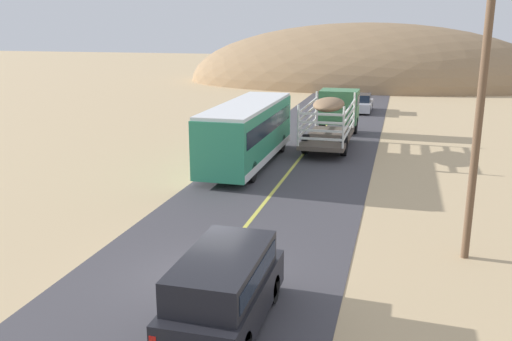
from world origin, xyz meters
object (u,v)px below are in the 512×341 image
Objects in this scene: suv_near at (224,287)px; livestock_truck at (335,112)px; power_pole_near at (480,109)px; bus at (247,132)px; car_far at (361,104)px.

suv_near is 23.43m from livestock_truck.
livestock_truck is at bearing 109.71° from power_pole_near.
bus reaches higher than suv_near.
car_far is (4.34, 19.82, -1.05)m from bus.
bus reaches higher than livestock_truck.
car_far is (0.73, 12.08, -1.10)m from livestock_truck.
livestock_truck is 12.15m from car_far.
suv_near is 0.48× the size of livestock_truck.
car_far is 30.35m from power_pole_near.
suv_near is at bearing -135.59° from power_pole_near.
livestock_truck is 1.09× the size of power_pole_near.
bus is 20.31m from car_far.
bus is (-3.60, -7.74, -0.04)m from livestock_truck.
suv_near is 0.46× the size of bus.
bus reaches higher than car_far.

